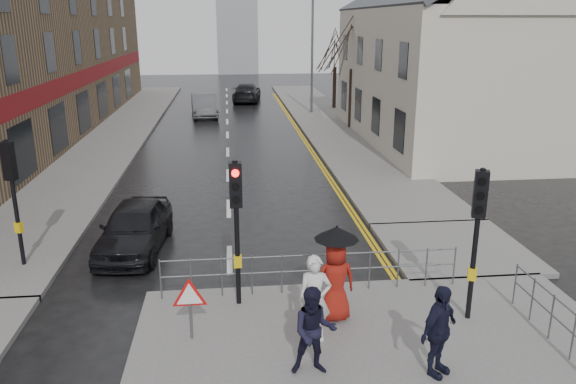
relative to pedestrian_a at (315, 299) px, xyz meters
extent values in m
plane|color=black|center=(-1.70, 1.50, -1.05)|extent=(120.00, 120.00, 0.00)
cube|color=#605E5B|center=(-8.20, 24.50, -0.98)|extent=(4.00, 44.00, 0.14)
cube|color=#605E5B|center=(4.80, 26.50, -0.98)|extent=(4.00, 40.00, 0.14)
cube|color=#605E5B|center=(4.80, 4.50, -0.98)|extent=(4.00, 4.20, 0.14)
cube|color=brown|center=(-13.70, 23.50, 3.95)|extent=(8.00, 42.00, 10.00)
cube|color=beige|center=(10.30, 19.50, 2.45)|extent=(9.00, 16.00, 7.00)
cylinder|color=black|center=(-1.50, 1.70, 0.79)|extent=(0.11, 0.11, 3.40)
cube|color=black|center=(-1.50, 1.70, 1.94)|extent=(0.28, 0.22, 1.00)
cylinder|color=#FF0C07|center=(-1.50, 1.56, 2.24)|extent=(0.16, 0.04, 0.16)
cylinder|color=black|center=(-1.50, 1.56, 1.94)|extent=(0.16, 0.04, 0.16)
cylinder|color=black|center=(-1.50, 1.56, 1.64)|extent=(0.16, 0.04, 0.16)
cube|color=gold|center=(-1.50, 1.70, 0.14)|extent=(0.18, 0.14, 0.28)
cylinder|color=black|center=(3.50, 0.50, 0.79)|extent=(0.11, 0.11, 3.40)
cube|color=black|center=(3.50, 0.50, 1.94)|extent=(0.34, 0.30, 1.00)
cylinder|color=black|center=(3.45, 0.37, 2.24)|extent=(0.16, 0.09, 0.16)
cylinder|color=black|center=(3.45, 0.37, 1.94)|extent=(0.16, 0.09, 0.16)
cylinder|color=black|center=(3.45, 0.37, 1.64)|extent=(0.16, 0.09, 0.16)
cube|color=gold|center=(3.50, 0.50, 0.14)|extent=(0.22, 0.19, 0.28)
cylinder|color=black|center=(-7.20, 4.50, 0.79)|extent=(0.11, 0.11, 3.40)
cube|color=black|center=(-7.20, 4.50, 1.94)|extent=(0.34, 0.30, 1.00)
cylinder|color=black|center=(-7.16, 4.63, 2.24)|extent=(0.16, 0.09, 0.16)
cylinder|color=black|center=(-7.16, 4.63, 1.94)|extent=(0.16, 0.09, 0.16)
cylinder|color=black|center=(-7.16, 4.63, 1.64)|extent=(0.16, 0.09, 0.16)
cube|color=gold|center=(-7.20, 4.50, 0.14)|extent=(0.22, 0.19, 0.28)
cylinder|color=#595B5E|center=(-3.30, 2.10, -0.41)|extent=(0.04, 0.04, 1.00)
cylinder|color=#595B5E|center=(3.80, 2.10, -0.41)|extent=(0.04, 0.04, 1.00)
cylinder|color=#595B5E|center=(0.25, 2.10, 0.04)|extent=(7.10, 0.04, 0.04)
cylinder|color=#595B5E|center=(0.25, 2.10, -0.36)|extent=(7.10, 0.04, 0.04)
cylinder|color=#595B5E|center=(4.80, 1.00, -0.41)|extent=(0.04, 0.04, 1.00)
cylinder|color=#595B5E|center=(4.80, -1.25, -0.36)|extent=(0.04, 4.50, 0.04)
cylinder|color=#595B5E|center=(-2.50, 0.30, -0.49)|extent=(0.06, 0.06, 0.85)
cylinder|color=red|center=(-2.50, 0.30, 0.04)|extent=(0.80, 0.03, 0.80)
cylinder|color=white|center=(-2.50, 0.28, 0.04)|extent=(0.60, 0.03, 0.60)
cylinder|color=#595B5E|center=(4.30, 29.50, 3.09)|extent=(0.16, 0.16, 8.00)
cylinder|color=#2D2219|center=(5.80, 23.50, 0.84)|extent=(0.26, 0.26, 3.50)
cylinder|color=#2D2219|center=(6.30, 31.50, 0.59)|extent=(0.26, 0.26, 3.00)
imported|color=silver|center=(0.00, 0.00, 0.00)|extent=(0.71, 0.51, 1.82)
imported|color=black|center=(-0.18, -1.12, -0.06)|extent=(0.87, 0.70, 1.71)
imported|color=maroon|center=(0.56, 0.76, -0.01)|extent=(0.96, 0.70, 1.81)
cylinder|color=black|center=(0.56, 0.76, 0.09)|extent=(0.02, 0.02, 2.01)
cone|color=black|center=(0.56, 0.76, 1.10)|extent=(0.96, 0.96, 0.28)
imported|color=black|center=(2.06, -1.41, -0.02)|extent=(1.09, 0.98, 1.77)
imported|color=black|center=(-4.40, 5.50, -0.34)|extent=(2.04, 4.30, 1.42)
imported|color=#4D4E52|center=(-3.25, 29.27, -0.27)|extent=(2.09, 4.88, 1.56)
imported|color=black|center=(-0.05, 36.42, -0.31)|extent=(2.65, 5.31, 1.48)
camera|label=1|loc=(-1.61, -10.03, 5.35)|focal=35.00mm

